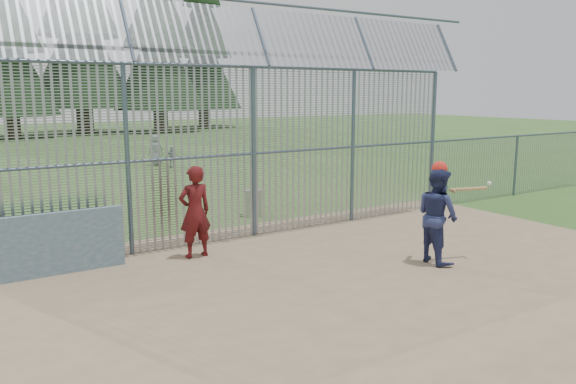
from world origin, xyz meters
TOP-DOWN VIEW (x-y plane):
  - ground at (0.00, 0.00)m, footprint 120.00×120.00m
  - dirt_infield at (0.00, -0.50)m, footprint 14.00×10.00m
  - dugout_wall at (-4.60, 2.90)m, footprint 2.50×0.12m
  - batter at (2.03, -0.40)m, footprint 0.85×1.02m
  - onlooker at (-1.93, 2.57)m, footprint 0.71×0.48m
  - bg_kid_standing at (2.59, 17.68)m, footprint 0.74×0.49m
  - bg_kid_seated at (2.89, 16.37)m, footprint 0.60×0.50m
  - batting_gear at (2.13, -0.43)m, footprint 1.27×0.57m
  - trash_can at (1.05, 5.47)m, footprint 0.56×0.56m
  - backstop_fence at (1.81, 3.43)m, footprint 20.09×0.81m

SIDE VIEW (x-z plane):
  - ground at x=0.00m, z-range 0.00..0.00m
  - dirt_infield at x=0.00m, z-range 0.00..0.02m
  - trash_can at x=1.05m, z-range -0.03..0.79m
  - bg_kid_seated at x=2.89m, z-range 0.00..0.96m
  - dugout_wall at x=-4.60m, z-range 0.02..1.22m
  - bg_kid_standing at x=2.59m, z-range 0.00..1.48m
  - onlooker at x=-1.93m, z-range 0.02..1.95m
  - batter at x=2.03m, z-range 0.02..1.95m
  - batting_gear at x=2.13m, z-range 1.55..2.19m
  - backstop_fence at x=1.81m, z-range -0.29..5.01m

